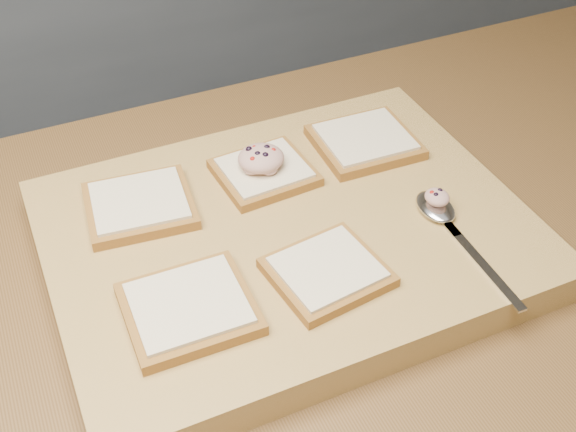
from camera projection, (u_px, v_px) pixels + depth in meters
The scene contains 10 objects.
back_counter at pixel (77, 54), 2.12m from camera, with size 3.60×0.62×0.94m.
cutting_board at pixel (288, 237), 0.86m from camera, with size 0.56×0.42×0.04m, color tan.
bread_far_left at pixel (140, 205), 0.86m from camera, with size 0.14×0.13×0.02m.
bread_far_center at pixel (264, 172), 0.91m from camera, with size 0.12×0.11×0.02m.
bread_far_right at pixel (365, 141), 0.96m from camera, with size 0.13×0.12×0.02m.
bread_near_left at pixel (189, 308), 0.74m from camera, with size 0.13×0.12×0.02m.
bread_near_center at pixel (327, 272), 0.78m from camera, with size 0.13×0.12×0.02m.
tuna_salad_dollop at pixel (261, 158), 0.90m from camera, with size 0.06×0.06×0.03m.
spoon at pixel (442, 215), 0.85m from camera, with size 0.04×0.21×0.01m.
spoon_salad at pixel (437, 197), 0.85m from camera, with size 0.03×0.03×0.02m.
Camera 1 is at (-0.22, -0.57, 1.51)m, focal length 45.00 mm.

